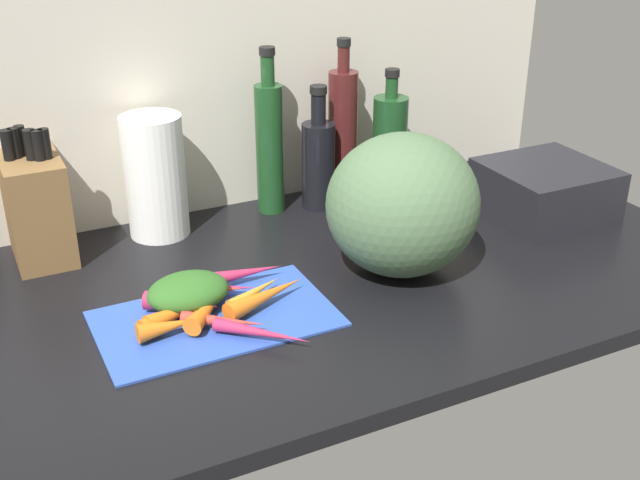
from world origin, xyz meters
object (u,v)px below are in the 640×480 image
(carrot_4, at_px, (255,292))
(dish_rack, at_px, (545,190))
(bottle_3, at_px, (389,145))
(cutting_board, at_px, (216,318))
(bottle_1, at_px, (318,161))
(paper_towel_roll, at_px, (155,177))
(carrot_2, at_px, (238,274))
(carrot_12, at_px, (210,297))
(bottle_0, at_px, (270,144))
(carrot_3, at_px, (223,321))
(carrot_10, at_px, (266,296))
(carrot_1, at_px, (221,288))
(winter_squash, at_px, (403,205))
(carrot_7, at_px, (170,326))
(carrot_0, at_px, (212,290))
(carrot_5, at_px, (169,315))
(carrot_6, at_px, (262,333))
(knife_block, at_px, (37,206))
(bottle_2, at_px, (343,132))
(carrot_11, at_px, (181,303))
(carrot_8, at_px, (179,311))
(carrot_9, at_px, (207,309))

(carrot_4, bearing_deg, dish_rack, 6.47)
(carrot_4, bearing_deg, bottle_3, 35.22)
(cutting_board, height_order, bottle_1, bottle_1)
(paper_towel_roll, xyz_separation_m, bottle_3, (0.52, -0.02, -0.01))
(carrot_2, xyz_separation_m, carrot_12, (-0.07, -0.05, 0.00))
(bottle_3, bearing_deg, bottle_1, 177.36)
(bottle_0, relative_size, bottle_3, 1.23)
(carrot_2, xyz_separation_m, carrot_3, (-0.07, -0.13, -0.00))
(carrot_10, distance_m, dish_rack, 0.69)
(carrot_1, xyz_separation_m, winter_squash, (0.33, -0.05, 0.11))
(cutting_board, relative_size, carrot_10, 2.37)
(carrot_7, relative_size, bottle_0, 0.29)
(carrot_3, distance_m, bottle_1, 0.54)
(cutting_board, relative_size, carrot_0, 3.64)
(carrot_5, bearing_deg, carrot_12, 16.10)
(carrot_3, relative_size, carrot_6, 0.85)
(carrot_0, height_order, knife_block, knife_block)
(carrot_4, distance_m, carrot_12, 0.08)
(bottle_1, relative_size, bottle_2, 0.76)
(carrot_11, relative_size, dish_rack, 0.52)
(carrot_0, xyz_separation_m, carrot_10, (0.07, -0.06, 0.00))
(carrot_2, xyz_separation_m, carrot_10, (0.02, -0.09, 0.00))
(carrot_10, bearing_deg, dish_rack, 8.95)
(carrot_8, bearing_deg, carrot_0, 32.55)
(carrot_12, relative_size, paper_towel_roll, 0.43)
(carrot_9, bearing_deg, bottle_2, 40.49)
(carrot_5, xyz_separation_m, carrot_9, (0.06, -0.01, 0.00))
(carrot_1, distance_m, carrot_5, 0.12)
(carrot_8, relative_size, carrot_11, 0.97)
(dish_rack, bearing_deg, bottle_1, 148.90)
(carrot_3, bearing_deg, carrot_2, 60.38)
(carrot_6, bearing_deg, carrot_5, 136.38)
(carrot_0, bearing_deg, carrot_11, -158.87)
(carrot_3, height_order, paper_towel_roll, paper_towel_roll)
(carrot_2, xyz_separation_m, bottle_3, (0.46, 0.25, 0.09))
(carrot_3, xyz_separation_m, bottle_1, (0.36, 0.39, 0.08))
(carrot_6, relative_size, bottle_2, 0.46)
(cutting_board, relative_size, carrot_2, 2.36)
(carrot_2, distance_m, bottle_2, 0.48)
(carrot_3, relative_size, bottle_3, 0.48)
(winter_squash, bearing_deg, carrot_10, -175.39)
(carrot_1, relative_size, paper_towel_roll, 0.49)
(bottle_2, distance_m, bottle_3, 0.11)
(carrot_4, bearing_deg, carrot_12, 174.12)
(carrot_9, relative_size, knife_block, 0.47)
(carrot_11, bearing_deg, carrot_7, -122.47)
(carrot_10, bearing_deg, carrot_4, 106.49)
(carrot_10, height_order, bottle_3, bottle_3)
(carrot_7, bearing_deg, carrot_0, 39.83)
(carrot_7, bearing_deg, carrot_12, 33.74)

